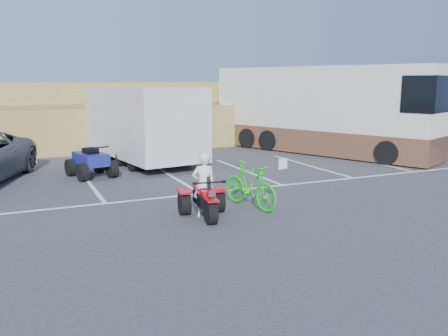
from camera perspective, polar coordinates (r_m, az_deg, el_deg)
name	(u,v)px	position (r m, az deg, el deg)	size (l,w,h in m)	color
ground	(237,215)	(11.42, 1.63, -5.69)	(100.00, 100.00, 0.00)	#333336
parking_stripes	(207,180)	(15.37, -2.02, -1.46)	(28.00, 5.16, 0.01)	white
grass_embankment	(111,114)	(25.86, -13.46, 6.28)	(40.00, 8.50, 3.10)	olive
red_trike_atv	(206,218)	(11.19, -2.23, -6.02)	(1.11, 1.48, 0.96)	red
rider	(204,185)	(11.14, -2.44, -2.03)	(0.56, 0.37, 1.53)	white
green_dirt_bike	(250,185)	(11.97, 3.11, -2.08)	(0.54, 1.93, 1.16)	#14BF19
cargo_trailer	(142,122)	(18.85, -9.81, 5.50)	(3.46, 6.63, 2.95)	silver
rv_motorhome	(323,116)	(21.78, 11.82, 6.13)	(6.49, 10.56, 3.73)	silver
quad_atv_blue	(92,177)	(16.51, -15.63, -1.02)	(1.24, 1.67, 1.09)	navy
quad_atv_green	(130,163)	(18.82, -11.25, 0.54)	(1.09, 1.46, 0.95)	#16631F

